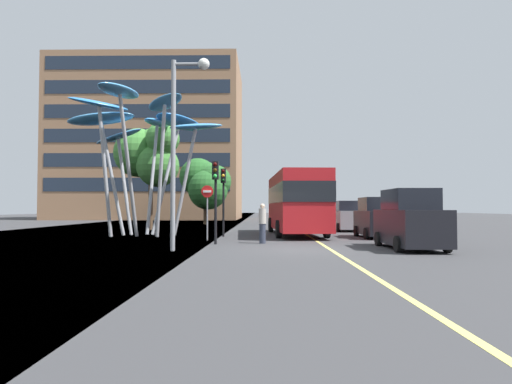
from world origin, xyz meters
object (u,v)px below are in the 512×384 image
(car_parked_mid, at_px, (378,219))
(no_entry_sign, at_px, (207,204))
(red_bus, at_px, (296,200))
(street_lamp, at_px, (182,127))
(traffic_light_kerb_near, at_px, (215,184))
(car_parked_near, at_px, (410,221))
(leaf_sculpture, at_px, (142,126))
(traffic_light_kerb_far, at_px, (223,187))
(pedestrian, at_px, (262,223))
(car_parked_far, at_px, (349,217))

(car_parked_mid, distance_m, no_entry_sign, 9.23)
(red_bus, bearing_deg, street_lamp, -117.12)
(traffic_light_kerb_near, bearing_deg, car_parked_near, -14.46)
(car_parked_mid, relative_size, no_entry_sign, 1.46)
(car_parked_mid, distance_m, street_lamp, 12.44)
(traffic_light_kerb_near, height_order, street_lamp, street_lamp)
(traffic_light_kerb_near, xyz_separation_m, street_lamp, (-0.97, -2.96, 2.01))
(leaf_sculpture, xyz_separation_m, traffic_light_kerb_far, (5.00, -1.41, -3.76))
(car_parked_near, bearing_deg, traffic_light_kerb_far, 138.03)
(leaf_sculpture, bearing_deg, street_lamp, -66.57)
(car_parked_near, xyz_separation_m, no_entry_sign, (-8.56, 4.48, 0.72))
(traffic_light_kerb_near, bearing_deg, pedestrian, 15.61)
(traffic_light_kerb_far, xyz_separation_m, car_parked_far, (8.18, 6.08, -1.77))
(traffic_light_kerb_far, distance_m, street_lamp, 8.39)
(car_parked_near, bearing_deg, leaf_sculpture, 146.48)
(traffic_light_kerb_near, bearing_deg, leaf_sculpture, 127.83)
(leaf_sculpture, height_order, no_entry_sign, leaf_sculpture)
(traffic_light_kerb_far, relative_size, car_parked_near, 0.85)
(car_parked_far, bearing_deg, car_parked_near, -90.75)
(leaf_sculpture, xyz_separation_m, street_lamp, (4.13, -9.54, -1.84))
(red_bus, distance_m, leaf_sculpture, 10.21)
(leaf_sculpture, bearing_deg, car_parked_mid, -8.90)
(traffic_light_kerb_far, distance_m, car_parked_near, 10.89)
(traffic_light_kerb_far, height_order, pedestrian, traffic_light_kerb_far)
(car_parked_far, bearing_deg, car_parked_mid, -88.03)
(pedestrian, bearing_deg, car_parked_near, -24.27)
(car_parked_far, xyz_separation_m, street_lamp, (-9.04, -14.21, 3.69))
(street_lamp, bearing_deg, pedestrian, 49.22)
(traffic_light_kerb_far, relative_size, street_lamp, 0.52)
(car_parked_mid, bearing_deg, traffic_light_kerb_near, -151.68)
(red_bus, relative_size, traffic_light_kerb_near, 2.78)
(red_bus, xyz_separation_m, traffic_light_kerb_far, (-4.19, -1.75, 0.66))
(car_parked_near, bearing_deg, car_parked_mid, 86.43)
(traffic_light_kerb_near, relative_size, car_parked_far, 0.96)
(car_parked_near, distance_m, street_lamp, 9.61)
(no_entry_sign, bearing_deg, pedestrian, -34.04)
(car_parked_far, relative_size, pedestrian, 2.11)
(car_parked_far, bearing_deg, traffic_light_kerb_near, -125.66)
(red_bus, xyz_separation_m, no_entry_sign, (-4.75, -4.47, -0.27))
(traffic_light_kerb_far, relative_size, car_parked_far, 1.00)
(leaf_sculpture, relative_size, no_entry_sign, 3.59)
(pedestrian, bearing_deg, street_lamp, -130.78)
(traffic_light_kerb_far, bearing_deg, car_parked_mid, -4.67)
(pedestrian, bearing_deg, leaf_sculpture, 140.20)
(traffic_light_kerb_far, bearing_deg, car_parked_near, -41.97)
(traffic_light_kerb_near, distance_m, street_lamp, 3.71)
(no_entry_sign, bearing_deg, traffic_light_kerb_far, 78.38)
(traffic_light_kerb_near, relative_size, traffic_light_kerb_far, 0.97)
(car_parked_mid, bearing_deg, car_parked_near, -93.57)
(car_parked_mid, bearing_deg, pedestrian, -147.95)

